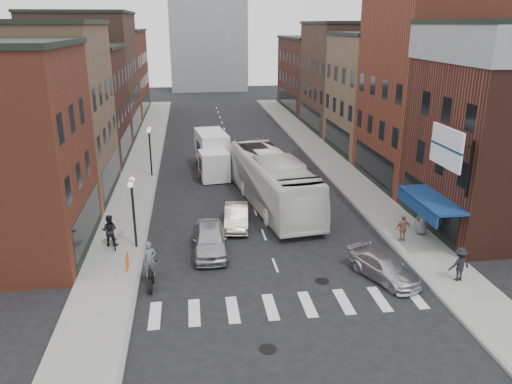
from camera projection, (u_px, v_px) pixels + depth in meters
ground at (278, 274)px, 25.27m from camera, size 160.00×160.00×0.00m
sidewalk_left at (142, 164)px, 44.81m from camera, size 3.00×74.00×0.15m
sidewalk_right at (326, 157)px, 46.97m from camera, size 3.00×74.00×0.15m
curb_left at (159, 164)px, 45.03m from camera, size 0.20×74.00×0.16m
curb_right at (311, 159)px, 46.81m from camera, size 0.20×74.00×0.16m
crosswalk_stripes at (290, 306)px, 22.45m from camera, size 12.00×2.20×0.01m
bldg_left_mid_a at (31, 113)px, 34.53m from camera, size 10.30×10.20×12.30m
bldg_left_mid_b at (65, 105)px, 44.24m from camera, size 10.30×10.20×10.30m
bldg_left_far_a at (87, 76)px, 54.08m from camera, size 10.30×12.20×13.30m
bldg_left_far_b at (107, 73)px, 67.54m from camera, size 10.30×16.20×11.30m
bldg_right_mid_a at (441, 91)px, 38.02m from camera, size 10.30×10.20×14.30m
bldg_right_mid_b at (389, 94)px, 47.88m from camera, size 10.30×10.20×11.30m
bldg_right_far_a at (353, 77)px, 58.05m from camera, size 10.30×12.20×12.30m
bldg_right_far_b at (322, 74)px, 71.51m from camera, size 10.30×16.20×10.30m
awning_blue at (428, 201)px, 27.90m from camera, size 1.80×5.00×0.78m
billboard_sign at (448, 149)px, 24.86m from camera, size 1.52×3.00×3.70m
streetlamp_near at (133, 200)px, 27.15m from camera, size 0.32×1.22×4.11m
streetlamp_far at (150, 143)px, 40.29m from camera, size 0.32×1.22×4.11m
bike_rack at (127, 262)px, 25.35m from camera, size 0.08×0.68×0.80m
box_truck at (212, 154)px, 42.12m from camera, size 2.88×7.72×3.26m
motorcycle_rider at (150, 266)px, 23.82m from camera, size 0.67×2.26×2.31m
transit_bus at (272, 181)px, 34.23m from camera, size 4.79×13.32×3.63m
sedan_left_near at (210, 239)px, 27.41m from camera, size 1.92×4.67×1.58m
sedan_left_far at (236, 216)px, 30.97m from camera, size 1.85×4.23×1.35m
curb_car at (385, 268)px, 24.63m from camera, size 3.11×4.41×1.19m
parked_bicycle at (114, 239)px, 27.92m from camera, size 0.91×1.76×0.88m
ped_left_solo at (109, 230)px, 27.93m from camera, size 0.94×0.61×1.82m
ped_right_a at (460, 264)px, 24.11m from camera, size 1.18×0.72×1.72m
ped_right_b at (403, 228)px, 28.51m from camera, size 0.97×0.56×1.58m
ped_right_c at (423, 220)px, 29.44m from camera, size 0.94×0.69×1.77m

